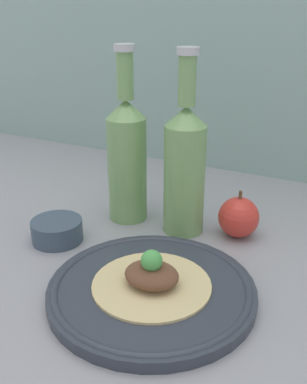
# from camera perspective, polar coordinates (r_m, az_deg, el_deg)

# --- Properties ---
(ground_plane) EXTENTS (1.80, 1.10, 0.04)m
(ground_plane) POSITION_cam_1_polar(r_m,az_deg,el_deg) (0.72, -5.51, -11.59)
(ground_plane) COLOR gray
(plate) EXTENTS (0.30, 0.30, 0.02)m
(plate) POSITION_cam_1_polar(r_m,az_deg,el_deg) (0.65, -0.24, -12.27)
(plate) COLOR #2D333D
(plate) RESTS_ON ground_plane
(plated_food) EXTENTS (0.17, 0.17, 0.06)m
(plated_food) POSITION_cam_1_polar(r_m,az_deg,el_deg) (0.64, -0.24, -10.79)
(plated_food) COLOR #D6BC7F
(plated_food) RESTS_ON plate
(cider_bottle_left) EXTENTS (0.07, 0.07, 0.32)m
(cider_bottle_left) POSITION_cam_1_polar(r_m,az_deg,el_deg) (0.83, -3.39, 4.61)
(cider_bottle_left) COLOR #729E5B
(cider_bottle_left) RESTS_ON ground_plane
(cider_bottle_right) EXTENTS (0.07, 0.07, 0.32)m
(cider_bottle_right) POSITION_cam_1_polar(r_m,az_deg,el_deg) (0.78, 3.99, 3.38)
(cider_bottle_right) COLOR #729E5B
(cider_bottle_right) RESTS_ON ground_plane
(apple) EXTENTS (0.07, 0.07, 0.09)m
(apple) POSITION_cam_1_polar(r_m,az_deg,el_deg) (0.81, 10.75, -3.15)
(apple) COLOR red
(apple) RESTS_ON ground_plane
(dipping_bowl) EXTENTS (0.09, 0.09, 0.04)m
(dipping_bowl) POSITION_cam_1_polar(r_m,az_deg,el_deg) (0.80, -12.15, -4.80)
(dipping_bowl) COLOR #384756
(dipping_bowl) RESTS_ON ground_plane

